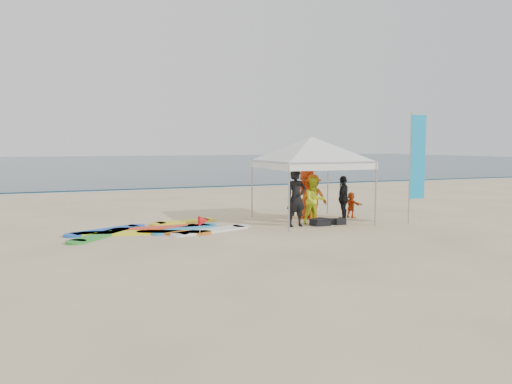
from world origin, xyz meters
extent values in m
plane|color=beige|center=(0.00, 0.00, 0.00)|extent=(120.00, 120.00, 0.00)
cube|color=#0C2633|center=(0.00, 60.00, 0.04)|extent=(160.00, 84.00, 0.08)
cube|color=silver|center=(0.00, 18.20, 0.00)|extent=(160.00, 1.20, 0.01)
imported|color=black|center=(1.94, 2.90, 0.92)|extent=(0.69, 0.47, 1.85)
imported|color=#DEEE21|center=(2.73, 3.15, 0.78)|extent=(0.77, 0.60, 1.56)
imported|color=#CB5E12|center=(3.12, 3.99, 0.80)|extent=(1.11, 0.74, 1.60)
imported|color=black|center=(3.97, 3.37, 0.78)|extent=(0.93, 0.91, 1.57)
imported|color=red|center=(3.12, 4.42, 0.95)|extent=(1.11, 0.98, 1.90)
imported|color=#C44311|center=(4.65, 3.93, 0.46)|extent=(0.53, 0.90, 0.93)
cylinder|color=#A5A5A8|center=(1.31, 5.23, 1.04)|extent=(0.05, 0.05, 2.08)
cylinder|color=#A5A5A8|center=(4.43, 5.23, 1.04)|extent=(0.05, 0.05, 2.08)
cylinder|color=#A5A5A8|center=(1.31, 2.12, 1.04)|extent=(0.05, 0.05, 2.08)
cylinder|color=#A5A5A8|center=(4.43, 2.12, 1.04)|extent=(0.05, 0.05, 2.08)
cube|color=white|center=(2.87, 2.12, 1.96)|extent=(3.22, 0.02, 0.24)
cube|color=white|center=(2.87, 5.23, 1.96)|extent=(3.22, 0.02, 0.24)
cube|color=white|center=(1.31, 3.67, 1.96)|extent=(0.02, 3.22, 0.24)
cube|color=white|center=(4.43, 3.67, 1.96)|extent=(0.02, 3.22, 0.24)
pyramid|color=white|center=(2.87, 3.67, 2.91)|extent=(4.41, 4.41, 0.83)
cylinder|color=#A5A5A8|center=(5.60, 1.92, 1.86)|extent=(0.04, 0.04, 3.71)
cube|color=#0D95D5|center=(5.91, 1.92, 2.23)|extent=(0.58, 0.03, 2.76)
cylinder|color=#A5A5A8|center=(-1.49, 2.07, 0.30)|extent=(0.02, 0.02, 0.60)
cone|color=red|center=(-1.37, 2.07, 0.50)|extent=(0.28, 0.28, 0.28)
cube|color=black|center=(2.75, 2.85, 0.11)|extent=(0.65, 0.54, 0.22)
cube|color=black|center=(3.32, 2.82, 0.09)|extent=(0.52, 0.42, 0.18)
cube|color=black|center=(2.80, 2.77, 0.08)|extent=(0.53, 0.43, 0.16)
cube|color=black|center=(3.45, 2.71, 0.10)|extent=(0.36, 0.27, 0.20)
cube|color=yellow|center=(-1.29, 4.98, 0.04)|extent=(1.86, 0.83, 0.07)
cube|color=red|center=(-2.31, 4.00, 0.04)|extent=(2.42, 0.59, 0.07)
cube|color=orange|center=(-2.02, 3.03, 0.04)|extent=(1.78, 1.16, 0.07)
cube|color=white|center=(-0.87, 2.97, 0.04)|extent=(2.29, 1.17, 0.07)
cube|color=yellow|center=(-3.46, 3.50, 0.04)|extent=(2.17, 1.03, 0.07)
cube|color=blue|center=(-3.86, 4.15, 0.04)|extent=(2.17, 1.42, 0.07)
cube|color=#268FCD|center=(-1.57, 3.54, 0.04)|extent=(1.97, 1.31, 0.07)
cube|color=green|center=(-4.12, 3.33, 0.04)|extent=(1.73, 1.86, 0.07)
camera|label=1|loc=(-5.12, -11.45, 2.65)|focal=35.00mm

